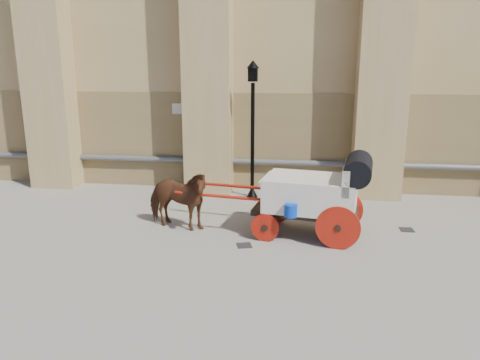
# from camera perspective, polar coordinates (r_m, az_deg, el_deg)

# --- Properties ---
(ground) EXTENTS (90.00, 90.00, 0.00)m
(ground) POSITION_cam_1_polar(r_m,az_deg,el_deg) (11.11, -2.18, -6.49)
(ground) COLOR gray
(ground) RESTS_ON ground
(horse) EXTENTS (1.92, 1.27, 1.49)m
(horse) POSITION_cam_1_polar(r_m,az_deg,el_deg) (11.26, -7.69, -2.32)
(horse) COLOR brown
(horse) RESTS_ON ground
(carriage) EXTENTS (4.60, 1.87, 1.96)m
(carriage) POSITION_cam_1_polar(r_m,az_deg,el_deg) (10.76, 9.42, -1.45)
(carriage) COLOR black
(carriage) RESTS_ON ground
(street_lamp) EXTENTS (0.37, 0.37, 3.96)m
(street_lamp) POSITION_cam_1_polar(r_m,az_deg,el_deg) (13.52, 1.55, 6.58)
(street_lamp) COLOR black
(street_lamp) RESTS_ON ground
(drain_grate_near) EXTENTS (0.40, 0.40, 0.01)m
(drain_grate_near) POSITION_cam_1_polar(r_m,az_deg,el_deg) (10.39, 0.51, -7.97)
(drain_grate_near) COLOR black
(drain_grate_near) RESTS_ON ground
(drain_grate_far) EXTENTS (0.33, 0.33, 0.01)m
(drain_grate_far) POSITION_cam_1_polar(r_m,az_deg,el_deg) (11.99, 19.66, -5.73)
(drain_grate_far) COLOR black
(drain_grate_far) RESTS_ON ground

